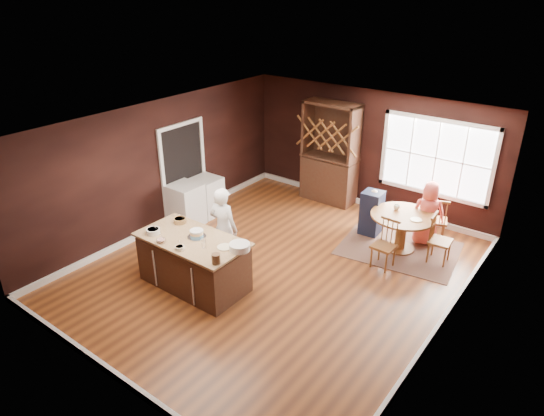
% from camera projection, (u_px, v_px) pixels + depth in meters
% --- Properties ---
extents(room_shell, '(7.00, 7.00, 7.00)m').
position_uv_depth(room_shell, '(278.00, 203.00, 8.34)').
color(room_shell, brown).
rests_on(room_shell, ground).
extents(window, '(2.36, 0.10, 1.66)m').
position_uv_depth(window, '(436.00, 158.00, 9.97)').
color(window, white).
rests_on(window, room_shell).
extents(doorway, '(0.08, 1.26, 2.13)m').
position_uv_depth(doorway, '(184.00, 172.00, 10.52)').
color(doorway, white).
rests_on(doorway, room_shell).
extents(kitchen_island, '(1.91, 1.00, 0.92)m').
position_uv_depth(kitchen_island, '(194.00, 263.00, 8.29)').
color(kitchen_island, '#3E1F15').
rests_on(kitchen_island, ground).
extents(dining_table, '(1.23, 1.23, 0.75)m').
position_uv_depth(dining_table, '(402.00, 225.00, 9.35)').
color(dining_table, brown).
rests_on(dining_table, ground).
extents(baker, '(0.61, 0.43, 1.57)m').
position_uv_depth(baker, '(224.00, 228.00, 8.69)').
color(baker, white).
rests_on(baker, ground).
extents(layer_cake, '(0.32, 0.32, 0.13)m').
position_uv_depth(layer_cake, '(197.00, 234.00, 8.09)').
color(layer_cake, silver).
rests_on(layer_cake, kitchen_island).
extents(bowl_blue, '(0.23, 0.23, 0.09)m').
position_uv_depth(bowl_blue, '(153.00, 231.00, 8.21)').
color(bowl_blue, silver).
rests_on(bowl_blue, kitchen_island).
extents(bowl_yellow, '(0.23, 0.23, 0.09)m').
position_uv_depth(bowl_yellow, '(180.00, 220.00, 8.58)').
color(bowl_yellow, '#AE7F4D').
rests_on(bowl_yellow, kitchen_island).
extents(bowl_pink, '(0.16, 0.16, 0.06)m').
position_uv_depth(bowl_pink, '(161.00, 241.00, 7.95)').
color(bowl_pink, silver).
rests_on(bowl_pink, kitchen_island).
extents(bowl_olive, '(0.16, 0.16, 0.06)m').
position_uv_depth(bowl_olive, '(180.00, 248.00, 7.74)').
color(bowl_olive, beige).
rests_on(bowl_olive, kitchen_island).
extents(drinking_glass, '(0.08, 0.08, 0.16)m').
position_uv_depth(drinking_glass, '(204.00, 243.00, 7.77)').
color(drinking_glass, silver).
rests_on(drinking_glass, kitchen_island).
extents(dinner_plate, '(0.24, 0.24, 0.02)m').
position_uv_depth(dinner_plate, '(225.00, 247.00, 7.80)').
color(dinner_plate, beige).
rests_on(dinner_plate, kitchen_island).
extents(white_tub, '(0.33, 0.33, 0.11)m').
position_uv_depth(white_tub, '(240.00, 247.00, 7.71)').
color(white_tub, silver).
rests_on(white_tub, kitchen_island).
extents(stoneware_crock, '(0.13, 0.13, 0.16)m').
position_uv_depth(stoneware_crock, '(216.00, 259.00, 7.34)').
color(stoneware_crock, brown).
rests_on(stoneware_crock, kitchen_island).
extents(toy_figurine, '(0.05, 0.05, 0.08)m').
position_uv_depth(toy_figurine, '(213.00, 256.00, 7.49)').
color(toy_figurine, yellow).
rests_on(toy_figurine, kitchen_island).
extents(rug, '(2.40, 1.97, 0.01)m').
position_uv_depth(rug, '(399.00, 249.00, 9.58)').
color(rug, brown).
rests_on(rug, ground).
extents(chair_east, '(0.41, 0.43, 0.96)m').
position_uv_depth(chair_east, '(441.00, 239.00, 8.95)').
color(chair_east, olive).
rests_on(chair_east, ground).
extents(chair_south, '(0.42, 0.40, 0.95)m').
position_uv_depth(chair_south, '(384.00, 244.00, 8.80)').
color(chair_south, brown).
rests_on(chair_south, ground).
extents(chair_north, '(0.51, 0.50, 0.96)m').
position_uv_depth(chair_north, '(437.00, 218.00, 9.72)').
color(chair_north, brown).
rests_on(chair_north, ground).
extents(seated_woman, '(0.75, 0.62, 1.32)m').
position_uv_depth(seated_woman, '(428.00, 213.00, 9.52)').
color(seated_woman, '#EF5B50').
rests_on(seated_woman, ground).
extents(high_chair, '(0.42, 0.42, 0.98)m').
position_uv_depth(high_chair, '(371.00, 212.00, 9.97)').
color(high_chair, '#242E46').
rests_on(high_chair, ground).
extents(toddler, '(0.18, 0.14, 0.26)m').
position_uv_depth(toddler, '(376.00, 196.00, 9.89)').
color(toddler, '#8CA5BF').
rests_on(toddler, high_chair).
extents(table_plate, '(0.22, 0.22, 0.02)m').
position_uv_depth(table_plate, '(416.00, 220.00, 9.06)').
color(table_plate, beige).
rests_on(table_plate, dining_table).
extents(table_cup, '(0.15, 0.15, 0.10)m').
position_uv_depth(table_cup, '(397.00, 207.00, 9.46)').
color(table_cup, white).
rests_on(table_cup, dining_table).
extents(hutch, '(1.29, 0.54, 2.36)m').
position_uv_depth(hutch, '(330.00, 153.00, 11.20)').
color(hutch, black).
rests_on(hutch, ground).
extents(washer, '(0.63, 0.61, 0.92)m').
position_uv_depth(washer, '(186.00, 205.00, 10.36)').
color(washer, silver).
rests_on(washer, ground).
extents(dryer, '(0.60, 0.58, 0.87)m').
position_uv_depth(dryer, '(207.00, 196.00, 10.83)').
color(dryer, white).
rests_on(dryer, ground).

